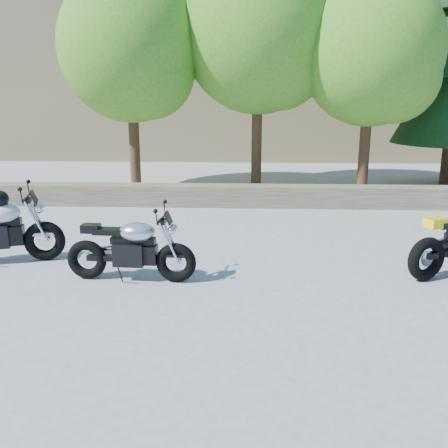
{
  "coord_description": "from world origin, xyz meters",
  "views": [
    {
      "loc": [
        0.52,
        -6.22,
        2.69
      ],
      "look_at": [
        0.2,
        1.0,
        0.75
      ],
      "focal_mm": 40.0,
      "sensor_mm": 36.0,
      "label": 1
    }
  ],
  "objects": [
    {
      "name": "stone_wall",
      "position": [
        0.0,
        5.5,
        0.25
      ],
      "size": [
        22.0,
        0.55,
        0.5
      ],
      "primitive_type": "cube",
      "color": "#4C4232",
      "rests_on": "ground"
    },
    {
      "name": "hillside",
      "position": [
        3.0,
        28.0,
        7.5
      ],
      "size": [
        80.0,
        30.0,
        15.0
      ],
      "primitive_type": "cube",
      "color": "brown",
      "rests_on": "ground"
    },
    {
      "name": "tree_decid_left",
      "position": [
        -2.39,
        7.14,
        3.63
      ],
      "size": [
        3.67,
        3.67,
        5.62
      ],
      "color": "#382314",
      "rests_on": "ground"
    },
    {
      "name": "tree_decid_right",
      "position": [
        3.71,
        6.94,
        3.5
      ],
      "size": [
        3.54,
        3.54,
        5.41
      ],
      "color": "#382314",
      "rests_on": "ground"
    },
    {
      "name": "silver_bike",
      "position": [
        -1.12,
        0.56,
        0.47
      ],
      "size": [
        1.92,
        0.61,
        0.96
      ],
      "rotation": [
        0.0,
        0.0,
        -0.06
      ],
      "color": "black",
      "rests_on": "ground"
    },
    {
      "name": "ground",
      "position": [
        0.0,
        0.0,
        0.0
      ],
      "size": [
        90.0,
        90.0,
        0.0
      ],
      "primitive_type": "plane",
      "color": "gray",
      "rests_on": "ground"
    },
    {
      "name": "tree_decid_mid",
      "position": [
        0.91,
        7.54,
        4.04
      ],
      "size": [
        4.08,
        4.08,
        6.24
      ],
      "color": "#382314",
      "rests_on": "ground"
    }
  ]
}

